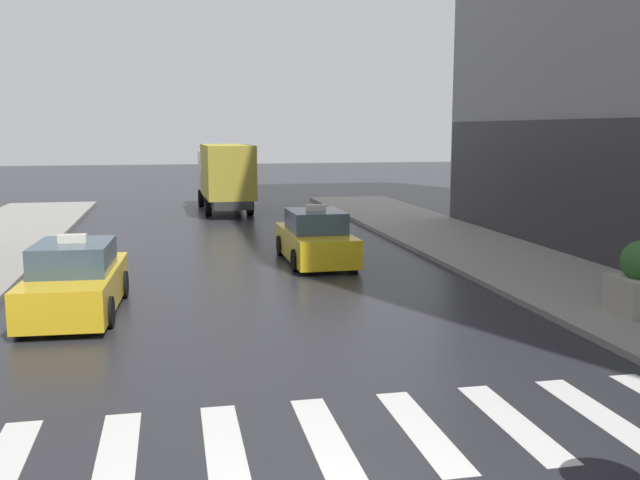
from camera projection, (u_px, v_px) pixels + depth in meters
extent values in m
cube|color=silver|center=(2.00, 467.00, 8.69)|extent=(0.50, 2.80, 0.01)
cube|color=silver|center=(117.00, 457.00, 8.96)|extent=(0.50, 2.80, 0.01)
cube|color=silver|center=(224.00, 447.00, 9.23)|extent=(0.50, 2.80, 0.01)
cube|color=silver|center=(326.00, 438.00, 9.51)|extent=(0.50, 2.80, 0.01)
cube|color=silver|center=(422.00, 429.00, 9.78)|extent=(0.50, 2.80, 0.01)
cube|color=silver|center=(513.00, 421.00, 10.05)|extent=(0.50, 2.80, 0.01)
cube|color=silver|center=(598.00, 414.00, 10.32)|extent=(0.50, 2.80, 0.01)
cube|color=gold|center=(76.00, 289.00, 15.92)|extent=(2.02, 4.58, 0.84)
cube|color=#384C5B|center=(73.00, 257.00, 15.71)|extent=(1.70, 2.18, 0.64)
cube|color=silver|center=(72.00, 238.00, 15.64)|extent=(0.61, 0.27, 0.18)
cylinder|color=black|center=(50.00, 287.00, 17.14)|extent=(0.25, 0.67, 0.66)
cylinder|color=black|center=(123.00, 284.00, 17.40)|extent=(0.25, 0.67, 0.66)
cylinder|color=black|center=(21.00, 315.00, 14.51)|extent=(0.25, 0.67, 0.66)
cylinder|color=black|center=(108.00, 312.00, 14.77)|extent=(0.25, 0.67, 0.66)
cube|color=#F2EAB2|center=(66.00, 268.00, 18.03)|extent=(0.20, 0.05, 0.14)
cube|color=#F2EAB2|center=(117.00, 267.00, 18.23)|extent=(0.20, 0.05, 0.14)
cube|color=yellow|center=(315.00, 244.00, 22.08)|extent=(1.85, 4.52, 0.84)
cube|color=#384C5B|center=(316.00, 221.00, 21.87)|extent=(1.62, 2.12, 0.64)
cube|color=silver|center=(316.00, 208.00, 21.80)|extent=(0.60, 0.25, 0.18)
cylinder|color=black|center=(281.00, 246.00, 23.23)|extent=(0.23, 0.66, 0.66)
cylinder|color=black|center=(332.00, 244.00, 23.60)|extent=(0.23, 0.66, 0.66)
cylinder|color=black|center=(296.00, 260.00, 20.63)|extent=(0.23, 0.66, 0.66)
cylinder|color=black|center=(353.00, 258.00, 20.99)|extent=(0.23, 0.66, 0.66)
cube|color=#F2EAB2|center=(283.00, 233.00, 24.13)|extent=(0.20, 0.04, 0.14)
cube|color=#F2EAB2|center=(319.00, 232.00, 24.39)|extent=(0.20, 0.04, 0.14)
cube|color=#2D2D2D|center=(226.00, 199.00, 35.29)|extent=(1.99, 6.65, 0.40)
cube|color=silver|center=(219.00, 170.00, 38.27)|extent=(2.15, 1.86, 2.10)
cube|color=#384C5B|center=(217.00, 163.00, 39.10)|extent=(1.89, 0.10, 0.95)
cube|color=gold|center=(227.00, 171.00, 34.21)|extent=(2.34, 4.86, 2.50)
cylinder|color=black|center=(201.00, 198.00, 38.07)|extent=(0.31, 0.91, 0.90)
cylinder|color=black|center=(238.00, 197.00, 38.53)|extent=(0.31, 0.91, 0.90)
cylinder|color=black|center=(208.00, 207.00, 33.71)|extent=(0.31, 0.91, 0.90)
cylinder|color=black|center=(250.00, 206.00, 34.17)|extent=(0.31, 0.91, 0.90)
cube|color=#A8A399|center=(640.00, 295.00, 15.30)|extent=(1.10, 1.10, 0.80)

